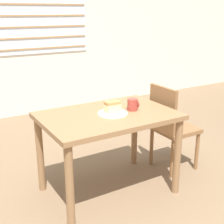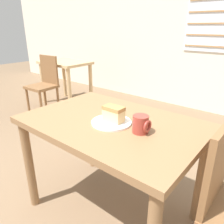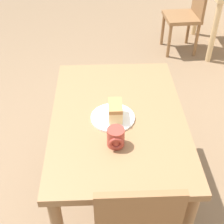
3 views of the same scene
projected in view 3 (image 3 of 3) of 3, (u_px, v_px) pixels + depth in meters
name	position (u px, v px, depth m)	size (l,w,h in m)	color
ground_plane	(42.00, 183.00, 2.24)	(14.00, 14.00, 0.00)	#7A6047
dining_table_near	(118.00, 129.00, 1.78)	(1.08, 0.73, 0.71)	olive
chair_far_corner	(188.00, 12.00, 3.48)	(0.40, 0.40, 0.85)	brown
plate	(113.00, 118.00, 1.69)	(0.24, 0.24, 0.01)	white
cake_slice	(115.00, 111.00, 1.65)	(0.12, 0.07, 0.09)	#E5CC89
coffee_mug	(116.00, 138.00, 1.50)	(0.09, 0.09, 0.10)	#9E382D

